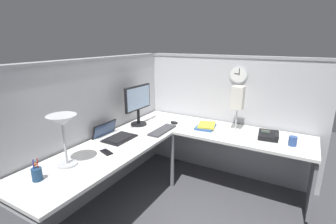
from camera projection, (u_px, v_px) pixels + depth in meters
ground_plane at (177, 196)px, 2.92m from camera, size 6.80×6.80×0.00m
cubicle_wall_back at (95, 129)px, 2.80m from camera, size 2.57×0.12×1.58m
cubicle_wall_right at (226, 116)px, 3.30m from camera, size 0.12×2.37×1.58m
desk at (176, 152)px, 2.60m from camera, size 2.35×2.15×0.73m
monitor at (138, 102)px, 3.06m from camera, size 0.46×0.20×0.50m
laptop at (113, 135)px, 2.73m from camera, size 0.35×0.39×0.22m
keyboard at (162, 130)px, 2.92m from camera, size 0.43×0.14×0.02m
computer_mouse at (174, 122)px, 3.18m from camera, size 0.06×0.10×0.03m
desk_lamp_dome at (62, 125)px, 2.03m from camera, size 0.24×0.24×0.44m
pen_cup at (37, 174)px, 1.88m from camera, size 0.08×0.08×0.18m
cell_phone at (106, 152)px, 2.36m from camera, size 0.11×0.16×0.01m
office_phone at (269, 136)px, 2.68m from camera, size 0.21×0.22×0.11m
book_stack at (206, 126)px, 3.03m from camera, size 0.31×0.25×0.04m
desk_lamp_paper at (238, 99)px, 2.84m from camera, size 0.13×0.13×0.53m
coffee_mug at (293, 141)px, 2.51m from camera, size 0.08×0.08×0.10m
wall_clock at (239, 75)px, 3.03m from camera, size 0.04×0.22×0.22m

